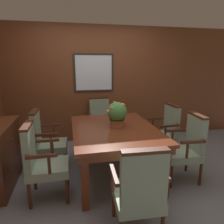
{
  "coord_description": "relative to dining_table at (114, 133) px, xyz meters",
  "views": [
    {
      "loc": [
        -0.57,
        -2.63,
        1.68
      ],
      "look_at": [
        0.06,
        0.27,
        0.96
      ],
      "focal_mm": 32.0,
      "sensor_mm": 36.0,
      "label": 1
    }
  ],
  "objects": [
    {
      "name": "ground_plane",
      "position": [
        -0.06,
        -0.12,
        -0.66
      ],
      "size": [
        14.0,
        14.0,
        0.0
      ],
      "primitive_type": "plane",
      "color": "gray"
    },
    {
      "name": "wall_back",
      "position": [
        -0.06,
        1.53,
        0.57
      ],
      "size": [
        7.2,
        0.08,
        2.45
      ],
      "color": "brown",
      "rests_on": "ground_plane"
    },
    {
      "name": "dining_table",
      "position": [
        0.0,
        0.0,
        0.0
      ],
      "size": [
        1.22,
        1.6,
        0.76
      ],
      "color": "maroon",
      "rests_on": "ground_plane"
    },
    {
      "name": "chair_left_near",
      "position": [
        -1.01,
        -0.36,
        -0.14
      ],
      "size": [
        0.5,
        0.5,
        0.99
      ],
      "rotation": [
        0.0,
        0.0,
        1.57
      ],
      "color": "#472314",
      "rests_on": "ground_plane"
    },
    {
      "name": "chair_right_near",
      "position": [
        0.99,
        -0.36,
        -0.14
      ],
      "size": [
        0.53,
        0.53,
        0.99
      ],
      "rotation": [
        0.0,
        0.0,
        -1.65
      ],
      "color": "#472314",
      "rests_on": "ground_plane"
    },
    {
      "name": "chair_right_far",
      "position": [
        1.0,
        0.35,
        -0.14
      ],
      "size": [
        0.51,
        0.51,
        0.99
      ],
      "rotation": [
        0.0,
        0.0,
        -1.54
      ],
      "color": "#472314",
      "rests_on": "ground_plane"
    },
    {
      "name": "chair_head_far",
      "position": [
        -0.01,
        1.22,
        -0.14
      ],
      "size": [
        0.52,
        0.52,
        0.99
      ],
      "rotation": [
        0.0,
        0.0,
        0.07
      ],
      "color": "#472314",
      "rests_on": "ground_plane"
    },
    {
      "name": "chair_head_near",
      "position": [
        -0.03,
        -1.19,
        -0.14
      ],
      "size": [
        0.52,
        0.52,
        0.99
      ],
      "rotation": [
        0.0,
        0.0,
        3.08
      ],
      "color": "#472314",
      "rests_on": "ground_plane"
    },
    {
      "name": "chair_left_far",
      "position": [
        -1.03,
        0.34,
        -0.14
      ],
      "size": [
        0.51,
        0.51,
        0.99
      ],
      "rotation": [
        0.0,
        0.0,
        1.54
      ],
      "color": "#472314",
      "rests_on": "ground_plane"
    },
    {
      "name": "potted_plant",
      "position": [
        0.05,
        0.05,
        0.29
      ],
      "size": [
        0.31,
        0.31,
        0.37
      ],
      "color": "#9E5638",
      "rests_on": "dining_table"
    }
  ]
}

